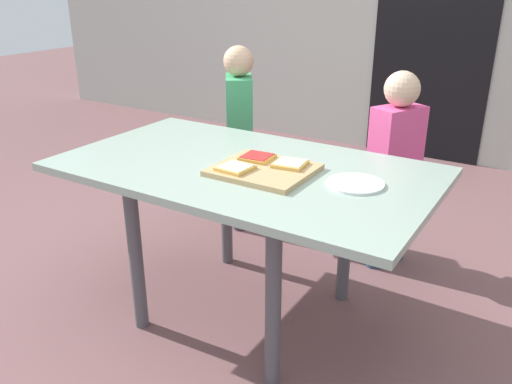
# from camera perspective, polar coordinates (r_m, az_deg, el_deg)

# --- Properties ---
(ground_plane) EXTENTS (16.00, 16.00, 0.00)m
(ground_plane) POSITION_cam_1_polar(r_m,az_deg,el_deg) (2.40, -1.09, -12.64)
(ground_plane) COLOR brown
(house_door) EXTENTS (0.90, 0.02, 2.00)m
(house_door) POSITION_cam_1_polar(r_m,az_deg,el_deg) (4.34, 18.68, 16.33)
(house_door) COLOR black
(house_door) RESTS_ON ground
(dining_table) EXTENTS (1.48, 0.85, 0.68)m
(dining_table) POSITION_cam_1_polar(r_m,az_deg,el_deg) (2.11, -1.21, 0.98)
(dining_table) COLOR #94A99A
(dining_table) RESTS_ON ground
(cutting_board) EXTENTS (0.36, 0.32, 0.02)m
(cutting_board) POSITION_cam_1_polar(r_m,az_deg,el_deg) (2.01, 0.83, 2.39)
(cutting_board) COLOR tan
(cutting_board) RESTS_ON dining_table
(pizza_slice_near_left) EXTENTS (0.13, 0.12, 0.02)m
(pizza_slice_near_left) POSITION_cam_1_polar(r_m,az_deg,el_deg) (1.98, -2.24, 2.63)
(pizza_slice_near_left) COLOR gold
(pizza_slice_near_left) RESTS_ON cutting_board
(pizza_slice_far_right) EXTENTS (0.13, 0.13, 0.02)m
(pizza_slice_far_right) POSITION_cam_1_polar(r_m,az_deg,el_deg) (2.02, 3.69, 3.06)
(pizza_slice_far_right) COLOR gold
(pizza_slice_far_right) RESTS_ON cutting_board
(pizza_slice_far_left) EXTENTS (0.13, 0.13, 0.02)m
(pizza_slice_far_left) POSITION_cam_1_polar(r_m,az_deg,el_deg) (2.09, 0.11, 3.78)
(pizza_slice_far_left) COLOR gold
(pizza_slice_far_left) RESTS_ON cutting_board
(plate_white_right) EXTENTS (0.21, 0.21, 0.01)m
(plate_white_right) POSITION_cam_1_polar(r_m,az_deg,el_deg) (1.92, 10.66, 0.90)
(plate_white_right) COLOR white
(plate_white_right) RESTS_ON dining_table
(child_left) EXTENTS (0.25, 0.28, 1.03)m
(child_left) POSITION_cam_1_polar(r_m,az_deg,el_deg) (2.97, -1.81, 6.92)
(child_left) COLOR #443545
(child_left) RESTS_ON ground
(child_right) EXTENTS (0.23, 0.28, 0.98)m
(child_right) POSITION_cam_1_polar(r_m,az_deg,el_deg) (2.62, 14.71, 3.31)
(child_right) COLOR navy
(child_right) RESTS_ON ground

